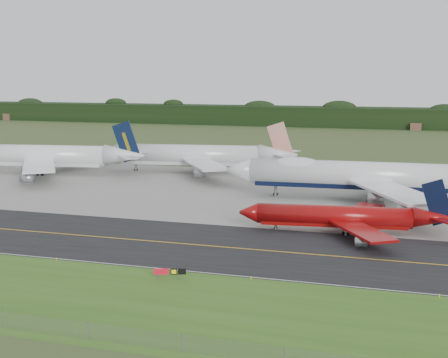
% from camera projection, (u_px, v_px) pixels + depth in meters
% --- Properties ---
extents(ground, '(600.00, 600.00, 0.00)m').
position_uv_depth(ground, '(240.00, 242.00, 119.19)').
color(ground, '#354B23').
rests_on(ground, ground).
extents(grass_verge, '(400.00, 30.00, 0.01)m').
position_uv_depth(grass_verge, '(174.00, 307.00, 86.12)').
color(grass_verge, '#32591A').
rests_on(grass_verge, ground).
extents(taxiway, '(400.00, 32.00, 0.02)m').
position_uv_depth(taxiway, '(235.00, 248.00, 115.41)').
color(taxiway, black).
rests_on(taxiway, ground).
extents(apron, '(400.00, 78.00, 0.01)m').
position_uv_depth(apron, '(290.00, 194.00, 167.36)').
color(apron, gray).
rests_on(apron, ground).
extents(taxiway_centreline, '(400.00, 0.40, 0.00)m').
position_uv_depth(taxiway_centreline, '(235.00, 248.00, 115.40)').
color(taxiway_centreline, orange).
rests_on(taxiway_centreline, taxiway).
extents(taxiway_edge_line, '(400.00, 0.25, 0.00)m').
position_uv_depth(taxiway_edge_line, '(209.00, 273.00, 100.76)').
color(taxiway_edge_line, silver).
rests_on(taxiway_edge_line, taxiway).
extents(perimeter_fence, '(320.00, 0.10, 320.00)m').
position_uv_depth(perimeter_fence, '(134.00, 337.00, 73.66)').
color(perimeter_fence, slate).
rests_on(perimeter_fence, ground).
extents(horizon_treeline, '(700.00, 25.00, 12.00)m').
position_uv_depth(horizon_treeline, '(359.00, 118.00, 376.90)').
color(horizon_treeline, black).
rests_on(horizon_treeline, ground).
extents(jet_ba_747, '(74.87, 61.95, 18.82)m').
position_uv_depth(jet_ba_747, '(366.00, 176.00, 157.67)').
color(jet_ba_747, silver).
rests_on(jet_ba_747, ground).
extents(jet_red_737, '(43.09, 34.90, 11.63)m').
position_uv_depth(jet_red_737, '(346.00, 217.00, 126.14)').
color(jet_red_737, maroon).
rests_on(jet_red_737, ground).
extents(jet_navy_gold, '(67.83, 58.57, 17.51)m').
position_uv_depth(jet_navy_gold, '(44.00, 156.00, 200.40)').
color(jet_navy_gold, white).
rests_on(jet_navy_gold, ground).
extents(jet_star_tail, '(64.70, 53.66, 17.07)m').
position_uv_depth(jet_star_tail, '(198.00, 156.00, 202.26)').
color(jet_star_tail, silver).
rests_on(jet_star_tail, ground).
extents(taxiway_sign, '(4.86, 1.74, 1.68)m').
position_uv_depth(taxiway_sign, '(170.00, 272.00, 97.76)').
color(taxiway_sign, slate).
rests_on(taxiway_sign, ground).
extents(edge_marker_left, '(0.16, 0.16, 0.50)m').
position_uv_depth(edge_marker_left, '(56.00, 259.00, 107.53)').
color(edge_marker_left, yellow).
rests_on(edge_marker_left, ground).
extents(edge_marker_center, '(0.16, 0.16, 0.50)m').
position_uv_depth(edge_marker_center, '(251.00, 278.00, 97.73)').
color(edge_marker_center, yellow).
rests_on(edge_marker_center, ground).
extents(edge_marker_right, '(0.16, 0.16, 0.50)m').
position_uv_depth(edge_marker_right, '(439.00, 296.00, 89.79)').
color(edge_marker_right, yellow).
rests_on(edge_marker_right, ground).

